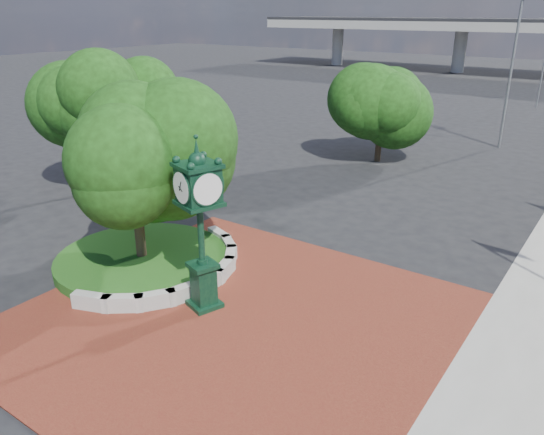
{
  "coord_description": "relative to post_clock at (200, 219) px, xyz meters",
  "views": [
    {
      "loc": [
        8.73,
        -11.45,
        8.63
      ],
      "look_at": [
        -0.32,
        1.5,
        2.41
      ],
      "focal_mm": 35.0,
      "sensor_mm": 36.0,
      "label": 1
    }
  ],
  "objects": [
    {
      "name": "tree_northwest",
      "position": [
        -11.8,
        5.9,
        1.18
      ],
      "size": [
        5.6,
        5.6,
        6.93
      ],
      "color": "#38281C",
      "rests_on": "ground"
    },
    {
      "name": "tree_street",
      "position": [
        -2.8,
        18.9,
        0.3
      ],
      "size": [
        4.4,
        4.4,
        5.45
      ],
      "color": "#38281C",
      "rests_on": "ground"
    },
    {
      "name": "street_lamp_near",
      "position": [
        2.68,
        26.68,
        2.51
      ],
      "size": [
        2.02,
        0.85,
        9.3
      ],
      "color": "slate",
      "rests_on": "ground"
    },
    {
      "name": "post_clock",
      "position": [
        0.0,
        0.0,
        0.0
      ],
      "size": [
        1.36,
        1.36,
        5.35
      ],
      "color": "black",
      "rests_on": "ground"
    },
    {
      "name": "ground",
      "position": [
        1.2,
        0.9,
        -2.94
      ],
      "size": [
        200.0,
        200.0,
        0.0
      ],
      "primitive_type": "plane",
      "color": "black",
      "rests_on": "ground"
    },
    {
      "name": "tree_planter",
      "position": [
        -3.8,
        0.9,
        0.78
      ],
      "size": [
        5.2,
        5.2,
        6.33
      ],
      "color": "#38281C",
      "rests_on": "ground"
    },
    {
      "name": "planter_wall",
      "position": [
        -1.51,
        0.9,
        -2.67
      ],
      "size": [
        2.96,
        6.77,
        0.54
      ],
      "color": "#9E9B93",
      "rests_on": "ground"
    },
    {
      "name": "grass_bed",
      "position": [
        -3.8,
        0.9,
        -2.74
      ],
      "size": [
        6.1,
        6.1,
        0.4
      ],
      "primitive_type": "cylinder",
      "color": "#144714",
      "rests_on": "ground"
    },
    {
      "name": "plaza",
      "position": [
        1.2,
        -0.1,
        -2.92
      ],
      "size": [
        12.0,
        12.0,
        0.04
      ],
      "primitive_type": "cube",
      "color": "maroon",
      "rests_on": "ground"
    }
  ]
}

